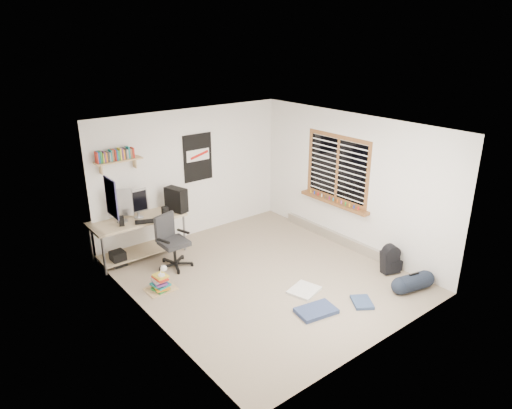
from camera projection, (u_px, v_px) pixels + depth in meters
floor at (265, 277)px, 7.57m from camera, size 4.00×4.50×0.01m
ceiling at (266, 127)px, 6.68m from camera, size 4.00×4.50×0.01m
back_wall at (191, 174)px, 8.78m from camera, size 4.00×0.01×2.50m
left_wall at (147, 240)px, 5.97m from camera, size 0.01×4.50×2.50m
right_wall at (350, 182)px, 8.29m from camera, size 0.01×4.50×2.50m
desk at (139, 237)px, 8.16m from camera, size 1.78×1.24×0.75m
monitor_left at (121, 208)px, 7.79m from camera, size 0.41×0.33×0.47m
monitor_right at (138, 207)px, 7.96m from camera, size 0.37×0.11×0.40m
pc_tower at (176, 199)px, 8.26m from camera, size 0.30×0.45×0.44m
keyboard at (148, 221)px, 7.84m from camera, size 0.47×0.30×0.02m
speaker_left at (122, 221)px, 7.67m from camera, size 0.11×0.11×0.16m
speaker_right at (165, 212)px, 8.01m from camera, size 0.10×0.10×0.20m
office_chair at (174, 241)px, 7.74m from camera, size 0.76×0.76×0.94m
wall_shelf at (119, 161)px, 7.67m from camera, size 0.80×0.22×0.24m
poster_back_wall at (198, 158)px, 8.75m from camera, size 0.62×0.03×0.92m
poster_left_wall at (111, 198)px, 6.77m from camera, size 0.02×0.42×0.60m
window at (337, 168)px, 8.41m from camera, size 0.10×1.50×1.26m
baseboard_heater at (333, 235)px, 8.89m from camera, size 0.08×2.50×0.18m
backpack at (390, 261)px, 7.65m from camera, size 0.35×0.32×0.39m
duffel_bag at (413, 282)px, 7.13m from camera, size 0.33×0.33×0.54m
tshirt at (304, 290)px, 7.13m from camera, size 0.55×0.50×0.04m
jeans_a at (316, 311)px, 6.59m from camera, size 0.63×0.46×0.06m
jeans_b at (362, 302)px, 6.81m from camera, size 0.43×0.46×0.05m
book_stack at (160, 281)px, 7.14m from camera, size 0.58×0.53×0.33m
desk_lamp at (161, 268)px, 7.06m from camera, size 0.12×0.19×0.18m
subwoofer at (118, 258)px, 7.88m from camera, size 0.24×0.24×0.26m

